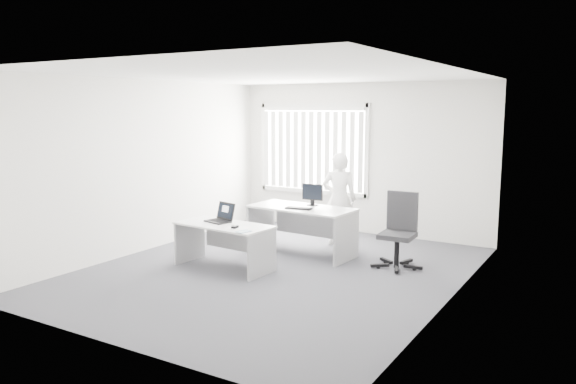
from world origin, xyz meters
The scene contains 18 objects.
ground centered at (0.00, 0.00, 0.00)m, with size 6.00×6.00×0.00m, color #4A4950.
wall_back centered at (0.00, 3.00, 1.40)m, with size 5.00×0.02×2.80m, color silver.
wall_front centered at (0.00, -3.00, 1.40)m, with size 5.00×0.02×2.80m, color silver.
wall_left centered at (-2.50, 0.00, 1.40)m, with size 0.02×6.00×2.80m, color silver.
wall_right centered at (2.50, 0.00, 1.40)m, with size 0.02×6.00×2.80m, color silver.
ceiling centered at (0.00, 0.00, 2.80)m, with size 5.00×6.00×0.02m, color silver.
window centered at (-1.00, 2.96, 1.55)m, with size 2.32×0.06×1.76m, color silver.
blinds centered at (-1.00, 2.90, 1.52)m, with size 2.20×0.10×1.50m, color white, non-canonical shape.
desk_near centered at (-0.73, -0.25, 0.48)m, with size 1.49×0.79×0.66m.
desk_far centered at (-0.15, 1.03, 0.56)m, with size 1.74×0.91×0.77m.
office_chair centered at (1.44, 1.12, 0.35)m, with size 0.66×0.66×1.11m.
person centered at (0.09, 1.91, 0.80)m, with size 0.58×0.38×1.60m, color white.
laptop centered at (-0.89, -0.19, 0.80)m, with size 0.36×0.32×0.28m, color black, non-canonical shape.
paper_sheet centered at (-0.40, -0.36, 0.66)m, with size 0.31×0.22×0.00m, color white.
mouse centered at (-0.43, -0.39, 0.68)m, with size 0.07×0.11×0.05m, color #AFAFB2, non-canonical shape.
booklet centered at (-0.18, -0.53, 0.66)m, with size 0.14×0.20×0.01m, color white.
keyboard centered at (-0.11, 0.85, 0.78)m, with size 0.42×0.14×0.02m, color black.
monitor centered at (-0.07, 1.25, 0.95)m, with size 0.35×0.11×0.35m, color black, non-canonical shape.
Camera 1 is at (4.20, -6.66, 2.35)m, focal length 35.00 mm.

